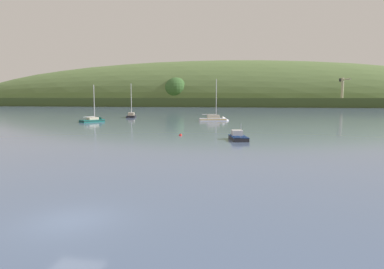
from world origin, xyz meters
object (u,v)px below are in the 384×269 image
object	(u,v)px
sailboat_near_mooring	(95,121)
sailboat_far_left	(132,117)
dockside_crane	(342,93)
mooring_buoy_midchannel	(181,135)
fishing_boat_moored	(238,138)
sailboat_outer_reach	(216,120)

from	to	relation	value
sailboat_near_mooring	sailboat_far_left	distance (m)	19.31
dockside_crane	sailboat_near_mooring	bearing A→B (deg)	-41.78
sailboat_near_mooring	mooring_buoy_midchannel	world-z (taller)	sailboat_near_mooring
sailboat_near_mooring	fishing_boat_moored	world-z (taller)	sailboat_near_mooring
sailboat_outer_reach	fishing_boat_moored	size ratio (longest dim) A/B	2.11
sailboat_outer_reach	mooring_buoy_midchannel	size ratio (longest dim) A/B	19.23
sailboat_near_mooring	sailboat_outer_reach	world-z (taller)	sailboat_outer_reach
sailboat_far_left	sailboat_outer_reach	xyz separation A→B (m)	(25.57, -11.05, 0.06)
mooring_buoy_midchannel	sailboat_near_mooring	bearing A→B (deg)	135.52
sailboat_outer_reach	sailboat_near_mooring	bearing A→B (deg)	-179.67
mooring_buoy_midchannel	sailboat_outer_reach	bearing A→B (deg)	86.74
mooring_buoy_midchannel	sailboat_far_left	bearing A→B (deg)	118.03
dockside_crane	mooring_buoy_midchannel	xyz separation A→B (m)	(-62.32, -165.96, -8.14)
sailboat_near_mooring	sailboat_outer_reach	bearing A→B (deg)	-41.83
sailboat_outer_reach	fishing_boat_moored	world-z (taller)	sailboat_outer_reach
fishing_boat_moored	dockside_crane	bearing A→B (deg)	-30.94
sailboat_near_mooring	sailboat_outer_reach	distance (m)	28.79
fishing_boat_moored	mooring_buoy_midchannel	distance (m)	9.43
fishing_boat_moored	sailboat_far_left	bearing A→B (deg)	20.49
sailboat_near_mooring	fishing_boat_moored	bearing A→B (deg)	-98.39
fishing_boat_moored	mooring_buoy_midchannel	world-z (taller)	fishing_boat_moored
dockside_crane	sailboat_far_left	bearing A→B (deg)	-45.04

